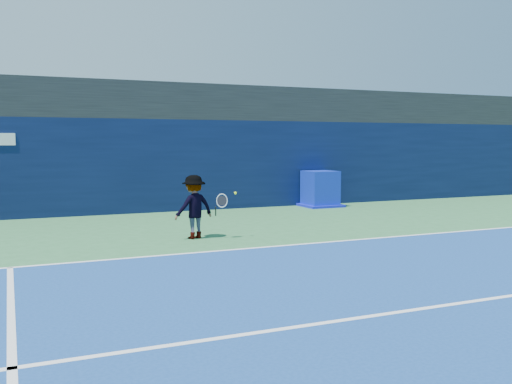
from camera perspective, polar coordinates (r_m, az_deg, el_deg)
ground at (r=9.71m, az=8.06°, el=-8.53°), size 80.00×80.00×0.00m
baseline at (r=12.31m, az=0.70°, el=-5.55°), size 24.00×0.10×0.01m
service_line at (r=8.13m, az=15.60°, el=-11.28°), size 24.00×0.10×0.01m
stadium_band at (r=20.20m, az=-9.35°, el=8.73°), size 36.00×3.00×1.20m
back_wall_assembly at (r=19.20m, az=-8.54°, el=2.67°), size 36.00×1.03×3.00m
equipment_cart at (r=20.23m, az=6.43°, el=0.18°), size 1.32×1.32×1.26m
tennis_player at (r=13.45m, az=-6.21°, el=-1.49°), size 1.26×0.76×1.50m
tennis_ball at (r=13.44m, az=-2.07°, el=-0.10°), size 0.07×0.07×0.07m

